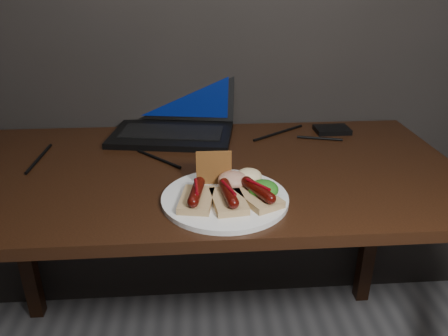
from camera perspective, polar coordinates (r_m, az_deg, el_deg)
name	(u,v)px	position (r m, az deg, el deg)	size (l,w,h in m)	color
desk	(202,196)	(1.22, -2.90, -3.70)	(1.40, 0.70, 0.75)	#341A0D
laptop	(175,115)	(1.44, -6.44, 6.90)	(0.42, 0.38, 0.25)	black
hard_drive	(332,130)	(1.48, 13.93, 4.87)	(0.11, 0.08, 0.02)	black
desk_cables	(199,146)	(1.31, -3.32, 2.86)	(0.91, 0.32, 0.01)	black
plate	(225,198)	(1.01, 0.12, -4.00)	(0.29, 0.29, 0.01)	white
bread_sausage_left	(197,196)	(0.98, -3.60, -3.70)	(0.09, 0.13, 0.04)	tan
bread_sausage_center	(229,197)	(0.97, 0.60, -3.87)	(0.08, 0.12, 0.04)	tan
bread_sausage_right	(258,194)	(0.99, 4.45, -3.43)	(0.11, 0.13, 0.04)	tan
crispbread	(214,168)	(1.05, -1.34, 0.03)	(0.09, 0.01, 0.09)	#9D5B2B
salad_greens	(263,189)	(1.00, 5.16, -2.77)	(0.07, 0.07, 0.04)	#155811
salsa_mound	(233,180)	(1.04, 1.15, -1.58)	(0.07, 0.07, 0.04)	maroon
coleslaw_mound	(249,176)	(1.07, 3.26, -1.07)	(0.06, 0.06, 0.04)	white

